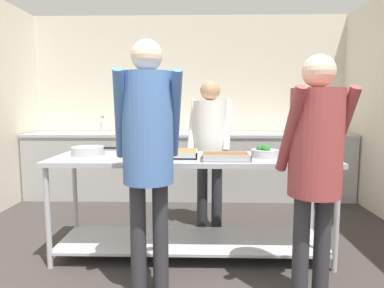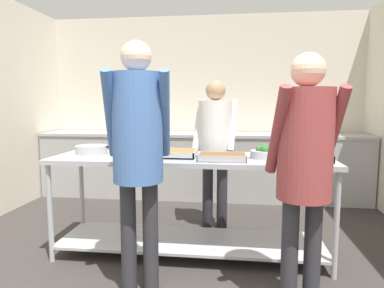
{
  "view_description": "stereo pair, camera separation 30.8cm",
  "coord_description": "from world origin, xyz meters",
  "px_view_note": "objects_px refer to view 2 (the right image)",
  "views": [
    {
      "loc": [
        0.17,
        -1.15,
        1.35
      ],
      "look_at": [
        0.1,
        1.91,
        0.99
      ],
      "focal_mm": 32.0,
      "sensor_mm": 36.0,
      "label": 1
    },
    {
      "loc": [
        0.48,
        -1.13,
        1.35
      ],
      "look_at": [
        0.1,
        1.91,
        0.99
      ],
      "focal_mm": 32.0,
      "sensor_mm": 36.0,
      "label": 2
    }
  ],
  "objects_px": {
    "plate_stack": "(131,151)",
    "guest_serving_left": "(305,156)",
    "serving_tray_greens": "(307,157)",
    "serving_tray_vegetables": "(171,153)",
    "broccoli_bowl": "(264,153)",
    "cook_behind_counter": "(215,139)",
    "serving_tray_roast": "(222,157)",
    "water_bottle": "(118,125)",
    "guest_serving_right": "(138,140)",
    "sauce_pan": "(92,149)"
  },
  "relations": [
    {
      "from": "sauce_pan",
      "to": "guest_serving_left",
      "type": "bearing_deg",
      "value": -25.46
    },
    {
      "from": "sauce_pan",
      "to": "serving_tray_vegetables",
      "type": "height_order",
      "value": "sauce_pan"
    },
    {
      "from": "sauce_pan",
      "to": "serving_tray_vegetables",
      "type": "relative_size",
      "value": 0.95
    },
    {
      "from": "guest_serving_left",
      "to": "guest_serving_right",
      "type": "bearing_deg",
      "value": 174.84
    },
    {
      "from": "broccoli_bowl",
      "to": "serving_tray_greens",
      "type": "distance_m",
      "value": 0.34
    },
    {
      "from": "guest_serving_right",
      "to": "cook_behind_counter",
      "type": "distance_m",
      "value": 1.42
    },
    {
      "from": "serving_tray_greens",
      "to": "guest_serving_right",
      "type": "bearing_deg",
      "value": -154.56
    },
    {
      "from": "sauce_pan",
      "to": "plate_stack",
      "type": "relative_size",
      "value": 1.73
    },
    {
      "from": "broccoli_bowl",
      "to": "guest_serving_left",
      "type": "bearing_deg",
      "value": -76.27
    },
    {
      "from": "sauce_pan",
      "to": "serving_tray_roast",
      "type": "xyz_separation_m",
      "value": [
        1.22,
        -0.24,
        -0.02
      ]
    },
    {
      "from": "plate_stack",
      "to": "water_bottle",
      "type": "xyz_separation_m",
      "value": [
        -0.75,
        1.76,
        0.13
      ]
    },
    {
      "from": "broccoli_bowl",
      "to": "guest_serving_left",
      "type": "relative_size",
      "value": 0.14
    },
    {
      "from": "cook_behind_counter",
      "to": "broccoli_bowl",
      "type": "bearing_deg",
      "value": -56.42
    },
    {
      "from": "plate_stack",
      "to": "serving_tray_roast",
      "type": "xyz_separation_m",
      "value": [
        0.85,
        -0.26,
        0.0
      ]
    },
    {
      "from": "broccoli_bowl",
      "to": "guest_serving_left",
      "type": "height_order",
      "value": "guest_serving_left"
    },
    {
      "from": "plate_stack",
      "to": "guest_serving_left",
      "type": "relative_size",
      "value": 0.15
    },
    {
      "from": "broccoli_bowl",
      "to": "cook_behind_counter",
      "type": "bearing_deg",
      "value": 123.58
    },
    {
      "from": "sauce_pan",
      "to": "broccoli_bowl",
      "type": "xyz_separation_m",
      "value": [
        1.57,
        -0.08,
        0.0
      ]
    },
    {
      "from": "plate_stack",
      "to": "water_bottle",
      "type": "distance_m",
      "value": 1.92
    },
    {
      "from": "plate_stack",
      "to": "serving_tray_greens",
      "type": "distance_m",
      "value": 1.54
    },
    {
      "from": "water_bottle",
      "to": "serving_tray_roast",
      "type": "bearing_deg",
      "value": -51.71
    },
    {
      "from": "serving_tray_greens",
      "to": "guest_serving_right",
      "type": "distance_m",
      "value": 1.4
    },
    {
      "from": "guest_serving_left",
      "to": "serving_tray_vegetables",
      "type": "bearing_deg",
      "value": 142.57
    },
    {
      "from": "guest_serving_left",
      "to": "plate_stack",
      "type": "bearing_deg",
      "value": 148.2
    },
    {
      "from": "sauce_pan",
      "to": "guest_serving_right",
      "type": "distance_m",
      "value": 1.0
    },
    {
      "from": "cook_behind_counter",
      "to": "plate_stack",
      "type": "bearing_deg",
      "value": -141.76
    },
    {
      "from": "serving_tray_roast",
      "to": "guest_serving_right",
      "type": "relative_size",
      "value": 0.22
    },
    {
      "from": "serving_tray_vegetables",
      "to": "cook_behind_counter",
      "type": "relative_size",
      "value": 0.28
    },
    {
      "from": "guest_serving_left",
      "to": "cook_behind_counter",
      "type": "height_order",
      "value": "guest_serving_left"
    },
    {
      "from": "serving_tray_roast",
      "to": "water_bottle",
      "type": "bearing_deg",
      "value": 128.29
    },
    {
      "from": "serving_tray_vegetables",
      "to": "cook_behind_counter",
      "type": "height_order",
      "value": "cook_behind_counter"
    },
    {
      "from": "broccoli_bowl",
      "to": "serving_tray_roast",
      "type": "bearing_deg",
      "value": -156.59
    },
    {
      "from": "serving_tray_greens",
      "to": "guest_serving_right",
      "type": "height_order",
      "value": "guest_serving_right"
    },
    {
      "from": "sauce_pan",
      "to": "serving_tray_roast",
      "type": "bearing_deg",
      "value": -10.95
    },
    {
      "from": "serving_tray_vegetables",
      "to": "serving_tray_greens",
      "type": "xyz_separation_m",
      "value": [
        1.15,
        -0.07,
        -0.0
      ]
    },
    {
      "from": "serving_tray_greens",
      "to": "guest_serving_right",
      "type": "relative_size",
      "value": 0.21
    },
    {
      "from": "broccoli_bowl",
      "to": "water_bottle",
      "type": "bearing_deg",
      "value": 136.16
    },
    {
      "from": "plate_stack",
      "to": "cook_behind_counter",
      "type": "xyz_separation_m",
      "value": [
        0.74,
        0.58,
        0.07
      ]
    },
    {
      "from": "serving_tray_roast",
      "to": "broccoli_bowl",
      "type": "distance_m",
      "value": 0.38
    },
    {
      "from": "plate_stack",
      "to": "serving_tray_greens",
      "type": "bearing_deg",
      "value": -6.0
    },
    {
      "from": "sauce_pan",
      "to": "guest_serving_right",
      "type": "height_order",
      "value": "guest_serving_right"
    },
    {
      "from": "sauce_pan",
      "to": "broccoli_bowl",
      "type": "height_order",
      "value": "broccoli_bowl"
    },
    {
      "from": "serving_tray_vegetables",
      "to": "serving_tray_roast",
      "type": "height_order",
      "value": "same"
    },
    {
      "from": "plate_stack",
      "to": "guest_serving_left",
      "type": "distance_m",
      "value": 1.63
    },
    {
      "from": "broccoli_bowl",
      "to": "water_bottle",
      "type": "height_order",
      "value": "water_bottle"
    },
    {
      "from": "sauce_pan",
      "to": "guest_serving_left",
      "type": "height_order",
      "value": "guest_serving_left"
    },
    {
      "from": "guest_serving_right",
      "to": "guest_serving_left",
      "type": "bearing_deg",
      "value": -5.16
    },
    {
      "from": "serving_tray_greens",
      "to": "serving_tray_vegetables",
      "type": "bearing_deg",
      "value": 176.7
    },
    {
      "from": "serving_tray_roast",
      "to": "serving_tray_greens",
      "type": "distance_m",
      "value": 0.7
    },
    {
      "from": "serving_tray_vegetables",
      "to": "serving_tray_greens",
      "type": "bearing_deg",
      "value": -3.3
    }
  ]
}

